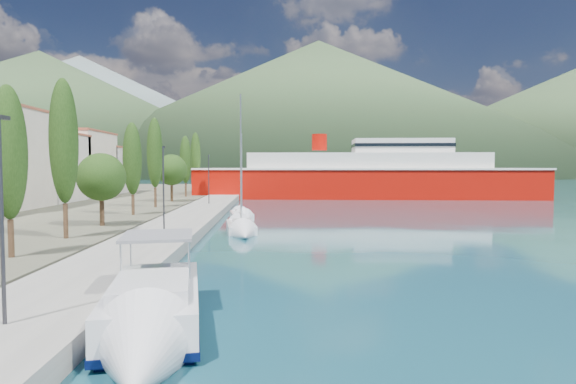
{
  "coord_description": "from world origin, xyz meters",
  "views": [
    {
      "loc": [
        -1.24,
        -21.7,
        5.37
      ],
      "look_at": [
        0.0,
        14.0,
        3.5
      ],
      "focal_mm": 30.0,
      "sensor_mm": 36.0,
      "label": 1
    }
  ],
  "objects": [
    {
      "name": "sailboat_mid",
      "position": [
        -4.11,
        26.81,
        0.28
      ],
      "size": [
        3.08,
        6.79,
        9.63
      ],
      "color": "silver",
      "rests_on": "ground"
    },
    {
      "name": "hills_near",
      "position": [
        98.04,
        372.5,
        49.18
      ],
      "size": [
        1010.0,
        520.0,
        115.0
      ],
      "color": "#364F2E",
      "rests_on": "ground"
    },
    {
      "name": "tree_row",
      "position": [
        -14.69,
        32.46,
        5.82
      ],
      "size": [
        4.17,
        62.75,
        10.8
      ],
      "color": "#47301E",
      "rests_on": "land_strip"
    },
    {
      "name": "sailboat_near",
      "position": [
        -3.55,
        16.43,
        0.3
      ],
      "size": [
        3.26,
        8.69,
        12.21
      ],
      "color": "silver",
      "rests_on": "ground"
    },
    {
      "name": "town_buildings",
      "position": [
        -32.0,
        36.91,
        5.57
      ],
      "size": [
        9.2,
        69.2,
        11.3
      ],
      "color": "beige",
      "rests_on": "land_strip"
    },
    {
      "name": "ground",
      "position": [
        0.0,
        120.0,
        0.0
      ],
      "size": [
        1400.0,
        1400.0,
        0.0
      ],
      "primitive_type": "plane",
      "color": "#164553"
    },
    {
      "name": "lamp_posts",
      "position": [
        -9.0,
        14.56,
        4.08
      ],
      "size": [
        0.15,
        46.4,
        6.06
      ],
      "color": "#2D2D33",
      "rests_on": "quay"
    },
    {
      "name": "motor_cruiser",
      "position": [
        -4.9,
        -7.35,
        0.61
      ],
      "size": [
        4.45,
        10.33,
        3.69
      ],
      "color": "black",
      "rests_on": "ground"
    },
    {
      "name": "quay",
      "position": [
        -9.0,
        26.0,
        0.4
      ],
      "size": [
        5.0,
        88.0,
        0.8
      ],
      "primitive_type": "cube",
      "color": "gray",
      "rests_on": "ground"
    },
    {
      "name": "ferry",
      "position": [
        15.41,
        61.21,
        3.54
      ],
      "size": [
        59.38,
        17.08,
        11.63
      ],
      "color": "#B30E05",
      "rests_on": "ground"
    },
    {
      "name": "hills_far",
      "position": [
        138.59,
        618.73,
        77.39
      ],
      "size": [
        1480.0,
        900.0,
        180.0
      ],
      "color": "slate",
      "rests_on": "ground"
    }
  ]
}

